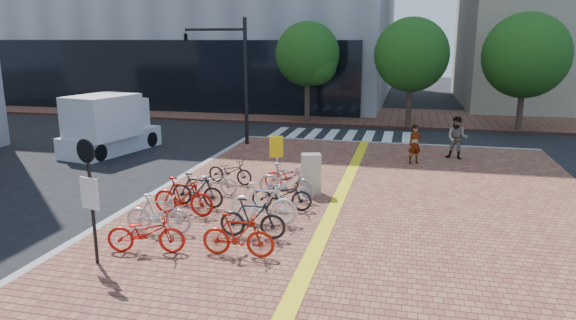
% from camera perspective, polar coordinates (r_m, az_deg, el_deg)
% --- Properties ---
extents(ground, '(120.00, 120.00, 0.00)m').
position_cam_1_polar(ground, '(14.45, -3.68, -7.27)').
color(ground, black).
rests_on(ground, ground).
extents(kerb_north, '(14.00, 0.25, 0.15)m').
position_cam_1_polar(kerb_north, '(25.44, 10.80, 1.75)').
color(kerb_north, gray).
rests_on(kerb_north, ground).
extents(far_sidewalk, '(70.00, 8.00, 0.15)m').
position_cam_1_polar(far_sidewalk, '(34.52, 6.54, 4.90)').
color(far_sidewalk, brown).
rests_on(far_sidewalk, ground).
extents(crosswalk, '(7.50, 4.00, 0.01)m').
position_cam_1_polar(crosswalk, '(27.62, 5.80, 2.68)').
color(crosswalk, silver).
rests_on(crosswalk, ground).
extents(street_trees, '(16.20, 4.60, 6.35)m').
position_cam_1_polar(street_trees, '(30.41, 15.55, 11.01)').
color(street_trees, '#38281E').
rests_on(street_trees, far_sidewalk).
extents(bike_0, '(1.94, 1.00, 0.97)m').
position_cam_1_polar(bike_0, '(12.61, -15.51, -7.80)').
color(bike_0, red).
rests_on(bike_0, sidewalk).
extents(bike_1, '(1.79, 0.66, 1.05)m').
position_cam_1_polar(bike_1, '(13.71, -14.20, -5.82)').
color(bike_1, '#B4B4B9').
rests_on(bike_1, sidewalk).
extents(bike_2, '(1.86, 0.59, 1.11)m').
position_cam_1_polar(bike_2, '(14.92, -11.57, -3.99)').
color(bike_2, '#9F140B').
rests_on(bike_2, sidewalk).
extents(bike_3, '(1.74, 0.64, 1.02)m').
position_cam_1_polar(bike_3, '(15.60, -10.06, -3.32)').
color(bike_3, black).
rests_on(bike_3, sidewalk).
extents(bike_4, '(1.72, 0.79, 0.87)m').
position_cam_1_polar(bike_4, '(16.73, -8.44, -2.38)').
color(bike_4, '#B0B0B5').
rests_on(bike_4, sidewalk).
extents(bike_5, '(1.77, 0.88, 0.89)m').
position_cam_1_polar(bike_5, '(17.91, -6.45, -1.25)').
color(bike_5, black).
rests_on(bike_5, sidewalk).
extents(bike_6, '(1.74, 0.57, 1.03)m').
position_cam_1_polar(bike_6, '(11.98, -5.57, -8.32)').
color(bike_6, '#A71E0B').
rests_on(bike_6, sidewalk).
extents(bike_7, '(1.73, 0.53, 1.03)m').
position_cam_1_polar(bike_7, '(13.03, -3.97, -6.48)').
color(bike_7, black).
rests_on(bike_7, sidewalk).
extents(bike_8, '(1.90, 0.54, 1.14)m').
position_cam_1_polar(bike_8, '(14.01, -2.74, -4.80)').
color(bike_8, white).
rests_on(bike_8, sidewalk).
extents(bike_9, '(1.84, 0.77, 0.94)m').
position_cam_1_polar(bike_9, '(15.09, -0.71, -3.84)').
color(bike_9, black).
rests_on(bike_9, sidewalk).
extents(bike_10, '(1.99, 0.93, 1.16)m').
position_cam_1_polar(bike_10, '(16.01, -0.20, -2.42)').
color(bike_10, '#A5A5A9').
rests_on(bike_10, sidewalk).
extents(bike_11, '(1.82, 0.80, 0.92)m').
position_cam_1_polar(bike_11, '(17.12, 0.30, -1.79)').
color(bike_11, '#B40D0C').
rests_on(bike_11, sidewalk).
extents(pedestrian_a, '(0.69, 0.61, 1.58)m').
position_cam_1_polar(pedestrian_a, '(21.28, 13.92, 1.72)').
color(pedestrian_a, gray).
rests_on(pedestrian_a, sidewalk).
extents(pedestrian_b, '(1.04, 0.91, 1.79)m').
position_cam_1_polar(pedestrian_b, '(22.52, 18.27, 2.34)').
color(pedestrian_b, '#4C4E60').
rests_on(pedestrian_b, sidewalk).
extents(utility_box, '(0.71, 0.60, 1.33)m').
position_cam_1_polar(utility_box, '(16.56, 2.58, -1.59)').
color(utility_box, '#ABABAF').
rests_on(utility_box, sidewalk).
extents(yellow_sign, '(0.45, 0.19, 1.71)m').
position_cam_1_polar(yellow_sign, '(17.49, -1.26, 0.98)').
color(yellow_sign, '#B7B7BC').
rests_on(yellow_sign, sidewalk).
extents(notice_sign, '(0.52, 0.19, 2.86)m').
position_cam_1_polar(notice_sign, '(11.93, -21.18, -2.76)').
color(notice_sign, black).
rests_on(notice_sign, sidewalk).
extents(traffic_light_pole, '(3.16, 1.22, 5.89)m').
position_cam_1_polar(traffic_light_pole, '(24.78, -7.81, 11.21)').
color(traffic_light_pole, black).
rests_on(traffic_light_pole, sidewalk).
extents(box_truck, '(2.92, 4.96, 2.69)m').
position_cam_1_polar(box_truck, '(24.73, -19.29, 3.71)').
color(box_truck, silver).
rests_on(box_truck, ground).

